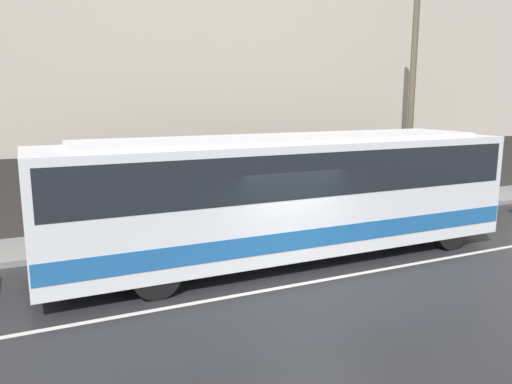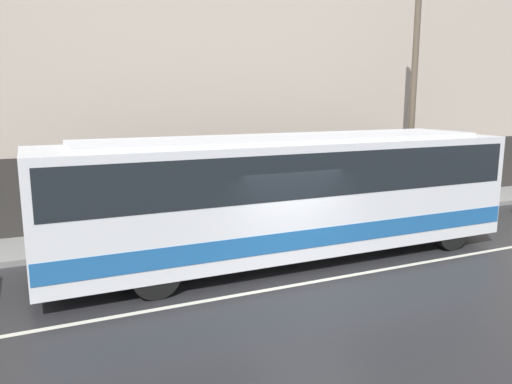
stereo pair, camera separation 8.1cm
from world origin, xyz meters
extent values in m
plane|color=#262628|center=(0.00, 0.00, 0.00)|extent=(60.00, 60.00, 0.00)
cube|color=gray|center=(0.00, 5.19, 0.08)|extent=(60.00, 2.38, 0.16)
cube|color=#B7A899|center=(0.00, 6.53, 4.89)|extent=(60.00, 0.30, 9.79)
cube|color=#2D2B28|center=(0.00, 6.37, 1.22)|extent=(60.00, 0.06, 2.45)
cube|color=beige|center=(0.00, 0.00, 0.00)|extent=(54.00, 0.14, 0.01)
cube|color=silver|center=(0.54, 1.71, 1.72)|extent=(12.24, 2.57, 2.73)
cube|color=#1E5999|center=(0.54, 1.71, 0.90)|extent=(12.18, 2.59, 0.45)
cube|color=black|center=(0.54, 1.71, 2.38)|extent=(11.87, 2.59, 1.04)
cube|color=orange|center=(6.61, 1.71, 2.89)|extent=(0.12, 1.93, 0.28)
cube|color=silver|center=(0.54, 1.71, 3.14)|extent=(10.40, 2.18, 0.12)
cylinder|color=black|center=(5.06, 0.58, 0.53)|extent=(1.05, 0.28, 1.05)
cylinder|color=black|center=(5.06, 2.83, 0.53)|extent=(1.05, 0.28, 1.05)
cylinder|color=black|center=(-3.18, 0.58, 0.53)|extent=(1.05, 0.28, 1.05)
cylinder|color=black|center=(-3.18, 2.83, 0.53)|extent=(1.05, 0.28, 1.05)
cylinder|color=brown|center=(6.89, 4.44, 3.88)|extent=(0.21, 0.21, 7.44)
camera|label=1|loc=(-5.47, -9.23, 4.13)|focal=35.00mm
camera|label=2|loc=(-5.40, -9.27, 4.13)|focal=35.00mm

